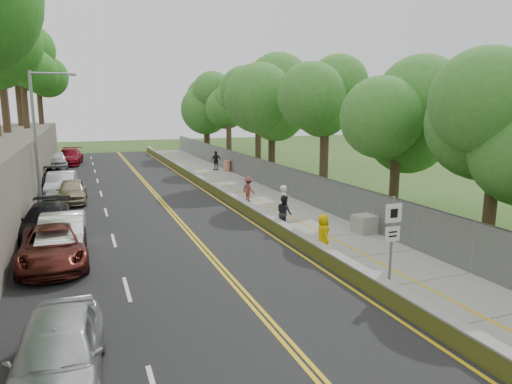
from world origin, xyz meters
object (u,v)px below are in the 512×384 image
car_1 (62,235)px  signpost (392,232)px  concrete_block (367,224)px  person_far (216,161)px  construction_barrel (227,166)px  car_0 (58,354)px  painter_0 (323,234)px  car_2 (54,246)px  streetlight (39,131)px

car_1 → signpost: bearing=-35.1°
concrete_block → person_far: person_far is taller
construction_barrel → person_far: person_far is taller
car_0 → painter_0: painter_0 is taller
construction_barrel → person_far: bearing=123.1°
signpost → person_far: (2.53, 29.50, -1.00)m
signpost → car_2: 12.50m
construction_barrel → car_1: 24.68m
signpost → car_0: (-10.13, -2.03, -1.13)m
concrete_block → person_far: (-0.72, 23.48, 0.49)m
signpost → car_1: (-10.31, 7.77, -1.12)m
streetlight → car_1: (1.21, -9.24, -3.80)m
streetlight → car_2: 11.22m
streetlight → car_0: (1.38, -19.05, -3.80)m
signpost → painter_0: size_ratio=1.89×
painter_0 → person_far: size_ratio=0.90×
concrete_block → car_2: (-13.84, 0.51, 0.30)m
painter_0 → person_far: 25.64m
signpost → person_far: signpost is taller
streetlight → concrete_block: size_ratio=6.27×
car_1 → construction_barrel: bearing=58.6°
car_0 → construction_barrel: bearing=70.0°
car_2 → concrete_block: bearing=-2.8°
construction_barrel → car_0: car_0 is taller
streetlight → signpost: 20.72m
concrete_block → car_0: (-13.38, -8.05, 0.36)m
construction_barrel → car_0: size_ratio=0.22×
streetlight → painter_0: (11.21, -13.00, -3.77)m
construction_barrel → concrete_block: construction_barrel is taller
car_1 → person_far: bearing=61.3°
car_0 → car_1: (-0.18, 9.81, 0.01)m
streetlight → construction_barrel: size_ratio=7.94×
streetlight → painter_0: bearing=-49.2°
signpost → concrete_block: size_ratio=2.43×
painter_0 → person_far: bearing=4.1°
streetlight → concrete_block: streetlight is taller
person_far → construction_barrel: bearing=111.1°
painter_0 → person_far: person_far is taller
streetlight → signpost: size_ratio=2.58×
signpost → construction_barrel: bearing=83.5°
car_2 → person_far: 26.46m
concrete_block → car_1: bearing=172.6°
car_1 → painter_0: bearing=-18.7°
streetlight → car_2: streetlight is taller
construction_barrel → car_2: (-13.84, -21.87, 0.22)m
construction_barrel → streetlight: bearing=-142.4°
streetlight → person_far: bearing=41.6°
car_0 → painter_0: size_ratio=2.84×
construction_barrel → concrete_block: 22.38m
car_2 → car_0: bearing=-87.6°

